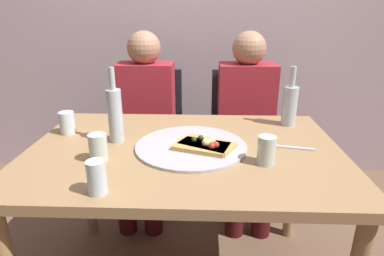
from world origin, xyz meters
TOP-DOWN VIEW (x-y plane):
  - back_wall at (0.00, 1.31)m, footprint 6.00×0.10m
  - dining_table at (0.00, 0.00)m, footprint 1.32×0.90m
  - pizza_tray at (0.03, 0.00)m, footprint 0.47×0.47m
  - pizza_slice_last at (0.10, -0.02)m, footprint 0.26×0.22m
  - pizza_slice_extra at (0.08, -0.03)m, footprint 0.25×0.19m
  - wine_bottle at (0.51, 0.31)m, footprint 0.07×0.07m
  - beer_bottle at (-0.30, 0.06)m, footprint 0.06×0.06m
  - tumbler_near at (-0.32, -0.14)m, footprint 0.07×0.07m
  - tumbler_far at (0.32, -0.14)m, footprint 0.07×0.07m
  - wine_glass at (-0.56, 0.15)m, footprint 0.07×0.07m
  - short_glass at (-0.25, -0.37)m, footprint 0.06×0.06m
  - table_knife at (0.44, 0.01)m, footprint 0.22×0.07m
  - chair_left at (-0.30, 0.85)m, footprint 0.44×0.44m
  - chair_right at (0.36, 0.85)m, footprint 0.44×0.44m
  - guest_in_sweater at (-0.30, 0.70)m, footprint 0.36×0.56m
  - guest_in_beanie at (0.36, 0.70)m, footprint 0.36×0.56m

SIDE VIEW (x-z plane):
  - chair_left at x=-0.30m, z-range 0.06..0.96m
  - chair_right at x=0.36m, z-range 0.06..0.96m
  - guest_in_sweater at x=-0.30m, z-range 0.06..1.23m
  - guest_in_beanie at x=0.36m, z-range 0.06..1.23m
  - dining_table at x=0.00m, z-range 0.29..1.03m
  - table_knife at x=0.44m, z-range 0.74..0.75m
  - pizza_tray at x=0.03m, z-range 0.74..0.75m
  - pizza_slice_last at x=0.10m, z-range 0.74..0.79m
  - pizza_slice_extra at x=0.08m, z-range 0.74..0.79m
  - wine_glass at x=-0.56m, z-range 0.74..0.85m
  - tumbler_near at x=-0.32m, z-range 0.74..0.85m
  - tumbler_far at x=0.32m, z-range 0.74..0.85m
  - short_glass at x=-0.25m, z-range 0.74..0.85m
  - wine_bottle at x=0.51m, z-range 0.70..1.00m
  - beer_bottle at x=-0.30m, z-range 0.70..1.03m
  - back_wall at x=0.00m, z-range 0.00..2.60m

